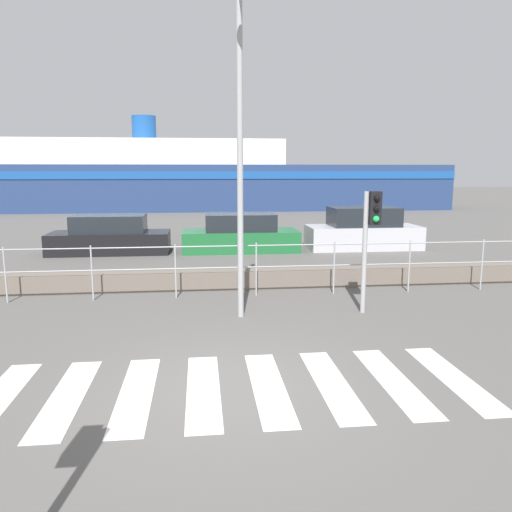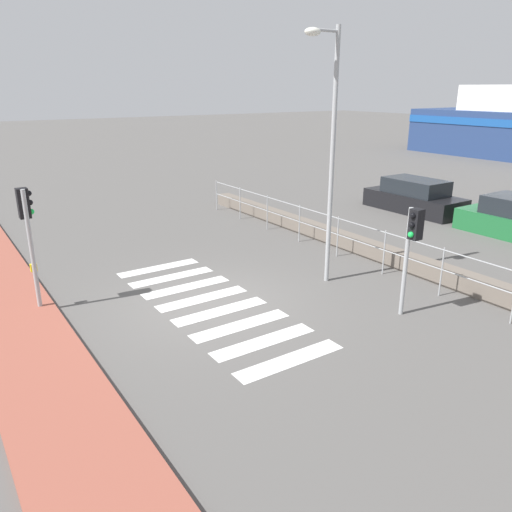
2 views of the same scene
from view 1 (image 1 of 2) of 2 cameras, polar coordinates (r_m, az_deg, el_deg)
The scene contains 10 objects.
ground_plane at distance 7.11m, azimuth -3.08°, elevation -14.89°, with size 160.00×160.00×0.00m, color #565451.
crosswalk at distance 7.11m, azimuth -2.28°, elevation -14.83°, with size 6.75×2.40×0.01m.
seawall at distance 12.70m, azimuth -4.67°, elevation -2.70°, with size 18.94×0.55×0.46m.
harbor_fence at distance 11.73m, azimuth -4.58°, elevation -0.72°, with size 17.08×0.04×1.28m.
traffic_light_far at distance 10.52m, azimuth 13.00°, elevation 3.55°, with size 0.34×0.32×2.54m.
streetlamp at distance 9.77m, azimuth -1.78°, elevation 15.49°, with size 0.32×1.05×6.42m.
ferry_boat at distance 39.64m, azimuth -7.28°, elevation 8.61°, with size 37.19×7.66×7.04m.
parked_car_black at distance 18.82m, azimuth -16.35°, elevation 2.11°, with size 4.24×1.74×1.38m.
parked_car_green at distance 18.60m, azimuth -1.81°, elevation 2.43°, with size 4.27×1.88×1.39m.
parked_car_silver at distance 19.54m, azimuth 12.15°, elevation 2.81°, with size 4.26×1.73×1.59m.
Camera 1 is at (-0.35, -6.45, 2.96)m, focal length 35.00 mm.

